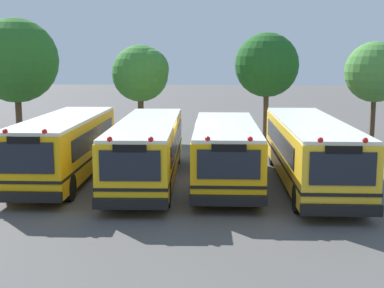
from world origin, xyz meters
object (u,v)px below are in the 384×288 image
tree_0 (17,59)px  school_bus_0 (65,146)px  tree_3 (376,72)px  school_bus_1 (148,148)px  school_bus_3 (310,149)px  tree_1 (142,72)px  school_bus_2 (226,151)px  tree_2 (267,64)px

tree_0 → school_bus_0: bearing=-60.8°
school_bus_0 → tree_3: tree_3 is taller
school_bus_1 → school_bus_3: bearing=176.5°
tree_1 → tree_3: 13.85m
school_bus_1 → tree_3: size_ratio=1.83×
school_bus_2 → tree_1: size_ratio=1.57×
school_bus_3 → tree_1: bearing=-53.2°
school_bus_3 → tree_2: tree_2 is taller
school_bus_0 → school_bus_1: (3.51, -0.01, -0.06)m
tree_2 → tree_3: (6.09, -2.25, -0.45)m
tree_3 → school_bus_2: bearing=-131.4°
school_bus_3 → tree_2: (-0.71, 12.09, 3.30)m
tree_0 → tree_1: bearing=2.1°
tree_2 → tree_3: bearing=-20.2°
school_bus_3 → tree_3: bearing=-119.0°
tree_0 → school_bus_2: bearing=-40.8°
school_bus_3 → tree_0: size_ratio=1.51×
school_bus_0 → school_bus_3: (10.17, -0.21, -0.02)m
school_bus_3 → school_bus_0: bearing=-1.5°
school_bus_0 → tree_1: size_ratio=1.65×
school_bus_1 → tree_0: bearing=-50.1°
school_bus_0 → tree_0: bearing=-61.4°
tree_2 → school_bus_3: bearing=-86.6°
school_bus_1 → tree_3: (12.04, 9.64, 2.89)m
school_bus_2 → tree_2: size_ratio=1.39×
tree_2 → school_bus_0: bearing=-128.5°
tree_3 → school_bus_3: bearing=-118.7°
school_bus_0 → school_bus_2: (6.74, -0.34, -0.09)m
school_bus_0 → tree_1: bearing=-99.8°
school_bus_2 → tree_3: bearing=-131.9°
school_bus_1 → tree_2: 13.71m
school_bus_3 → tree_0: 19.74m
tree_0 → school_bus_3: bearing=-33.9°
tree_0 → tree_3: bearing=-2.6°
tree_0 → tree_3: tree_0 is taller
school_bus_3 → tree_0: tree_0 is taller
school_bus_1 → tree_3: 15.70m
school_bus_1 → tree_2: (5.95, 11.89, 3.34)m
tree_1 → school_bus_2: bearing=-66.1°
school_bus_2 → tree_1: (-4.98, 11.24, 2.85)m
school_bus_1 → school_bus_3: (6.66, -0.20, 0.04)m
tree_0 → tree_2: tree_0 is taller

